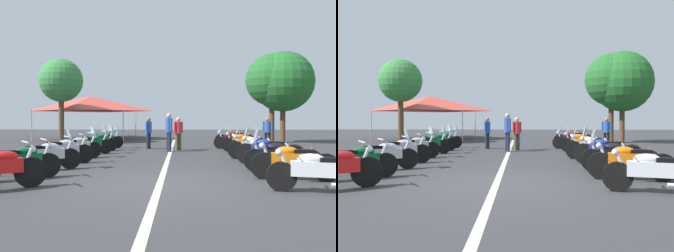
{
  "view_description": "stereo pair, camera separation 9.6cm",
  "coord_description": "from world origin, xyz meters",
  "views": [
    {
      "loc": [
        -7.56,
        -0.49,
        1.49
      ],
      "look_at": [
        4.96,
        0.0,
        1.23
      ],
      "focal_mm": 35.87,
      "sensor_mm": 36.0,
      "label": 1
    },
    {
      "loc": [
        -7.56,
        -0.58,
        1.49
      ],
      "look_at": [
        4.96,
        0.0,
        1.23
      ],
      "focal_mm": 35.87,
      "sensor_mm": 36.0,
      "label": 2
    }
  ],
  "objects": [
    {
      "name": "roadside_tree_0",
      "position": [
        12.75,
        6.86,
        3.83
      ],
      "size": [
        2.63,
        2.63,
        5.18
      ],
      "color": "brown",
      "rests_on": "ground_plane"
    },
    {
      "name": "roadside_tree_2",
      "position": [
        13.87,
        -6.22,
        3.95
      ],
      "size": [
        3.3,
        3.3,
        5.62
      ],
      "color": "brown",
      "rests_on": "ground_plane"
    },
    {
      "name": "motorcycle_left_row_5",
      "position": [
        6.46,
        3.36,
        0.46
      ],
      "size": [
        1.06,
        1.83,
        1.2
      ],
      "rotation": [
        0.0,
        0.0,
        -1.1
      ],
      "color": "black",
      "rests_on": "ground_plane"
    },
    {
      "name": "event_tent",
      "position": [
        17.28,
        6.35,
        2.65
      ],
      "size": [
        6.78,
        6.78,
        3.2
      ],
      "color": "#E54C3F",
      "rests_on": "ground_plane"
    },
    {
      "name": "motorcycle_left_row_6",
      "position": [
        7.77,
        3.37,
        0.46
      ],
      "size": [
        1.25,
        1.75,
        1.19
      ],
      "rotation": [
        0.0,
        0.0,
        -0.97
      ],
      "color": "black",
      "rests_on": "ground_plane"
    },
    {
      "name": "motorcycle_left_row_3",
      "position": [
        3.39,
        3.47,
        0.46
      ],
      "size": [
        1.13,
        1.98,
        1.0
      ],
      "rotation": [
        0.0,
        0.0,
        -1.1
      ],
      "color": "black",
      "rests_on": "ground_plane"
    },
    {
      "name": "motorcycle_right_row_4",
      "position": [
        4.92,
        -3.26,
        0.48
      ],
      "size": [
        0.77,
        2.13,
        1.22
      ],
      "rotation": [
        0.0,
        0.0,
        1.39
      ],
      "color": "black",
      "rests_on": "ground_plane"
    },
    {
      "name": "roadside_tree_1",
      "position": [
        13.78,
        -6.89,
        3.84
      ],
      "size": [
        3.78,
        3.78,
        5.74
      ],
      "color": "brown",
      "rests_on": "ground_plane"
    },
    {
      "name": "bystander_0",
      "position": [
        10.37,
        -5.07,
        0.92
      ],
      "size": [
        0.32,
        0.48,
        1.58
      ],
      "rotation": [
        0.0,
        0.0,
        2.68
      ],
      "color": "black",
      "rests_on": "ground_plane"
    },
    {
      "name": "motorcycle_left_row_1",
      "position": [
        0.48,
        3.46,
        0.45
      ],
      "size": [
        1.28,
        1.71,
        0.99
      ],
      "rotation": [
        0.0,
        0.0,
        -0.95
      ],
      "color": "black",
      "rests_on": "ground_plane"
    },
    {
      "name": "motorcycle_right_row_1",
      "position": [
        0.68,
        -3.22,
        0.47
      ],
      "size": [
        0.78,
        2.08,
        1.01
      ],
      "rotation": [
        0.0,
        0.0,
        1.38
      ],
      "color": "black",
      "rests_on": "ground_plane"
    },
    {
      "name": "lane_centre_stripe",
      "position": [
        4.89,
        0.0,
        0.0
      ],
      "size": [
        23.01,
        0.16,
        0.01
      ],
      "primitive_type": "cube",
      "color": "beige",
      "rests_on": "ground_plane"
    },
    {
      "name": "motorcycle_left_row_2",
      "position": [
        1.95,
        3.45,
        0.46
      ],
      "size": [
        1.21,
        1.91,
        1.2
      ],
      "rotation": [
        0.0,
        0.0,
        -1.04
      ],
      "color": "black",
      "rests_on": "ground_plane"
    },
    {
      "name": "motorcycle_right_row_7",
      "position": [
        9.2,
        -3.18,
        0.45
      ],
      "size": [
        0.86,
        2.14,
        0.99
      ],
      "rotation": [
        0.0,
        0.0,
        1.33
      ],
      "color": "black",
      "rests_on": "ground_plane"
    },
    {
      "name": "motorcycle_right_row_3",
      "position": [
        3.56,
        -3.37,
        0.48
      ],
      "size": [
        0.93,
        2.14,
        1.23
      ],
      "rotation": [
        0.0,
        0.0,
        1.26
      ],
      "color": "black",
      "rests_on": "ground_plane"
    },
    {
      "name": "traffic_cone_1",
      "position": [
        4.36,
        -4.48,
        0.29
      ],
      "size": [
        0.36,
        0.36,
        0.61
      ],
      "color": "orange",
      "rests_on": "ground_plane"
    },
    {
      "name": "motorcycle_right_row_6",
      "position": [
        7.8,
        -3.33,
        0.46
      ],
      "size": [
        0.72,
        2.05,
        1.2
      ],
      "rotation": [
        0.0,
        0.0,
        1.43
      ],
      "color": "black",
      "rests_on": "ground_plane"
    },
    {
      "name": "motorcycle_left_row_4",
      "position": [
        4.8,
        3.46,
        0.46
      ],
      "size": [
        1.36,
        1.77,
        1.2
      ],
      "rotation": [
        0.0,
        0.0,
        -0.93
      ],
      "color": "black",
      "rests_on": "ground_plane"
    },
    {
      "name": "motorcycle_right_row_5",
      "position": [
        6.44,
        -3.39,
        0.45
      ],
      "size": [
        0.91,
        1.95,
        0.98
      ],
      "rotation": [
        0.0,
        0.0,
        1.26
      ],
      "color": "black",
      "rests_on": "ground_plane"
    },
    {
      "name": "motorcycle_right_row_2",
      "position": [
        1.98,
        -3.31,
        0.47
      ],
      "size": [
        0.73,
        2.15,
        1.21
      ],
      "rotation": [
        0.0,
        0.0,
        1.42
      ],
      "color": "black",
      "rests_on": "ground_plane"
    },
    {
      "name": "traffic_cone_2",
      "position": [
        1.85,
        4.68,
        0.29
      ],
      "size": [
        0.36,
        0.36,
        0.61
      ],
      "color": "orange",
      "rests_on": "ground_plane"
    },
    {
      "name": "ground_plane",
      "position": [
        0.0,
        0.0,
        0.0
      ],
      "size": [
        80.0,
        80.0,
        0.0
      ],
      "primitive_type": "plane",
      "color": "#38383A"
    },
    {
      "name": "motorcycle_right_row_8",
      "position": [
        10.68,
        -3.35,
        0.48
      ],
      "size": [
        0.75,
        2.12,
        1.23
      ],
      "rotation": [
        0.0,
        0.0,
        1.4
      ],
      "color": "black",
      "rests_on": "ground_plane"
    },
    {
      "name": "motorcycle_left_row_7",
      "position": [
        9.28,
        3.46,
        0.46
      ],
      "size": [
        1.09,
        1.98,
        1.2
      ],
      "rotation": [
        0.0,
        0.0,
        -1.13
      ],
      "color": "black",
      "rests_on": "ground_plane"
    },
    {
      "name": "bystander_1",
      "position": [
        9.23,
        1.15,
        0.92
      ],
      "size": [
        0.5,
        0.32,
        1.58
      ],
      "rotation": [
        0.0,
        0.0,
        4.35
      ],
      "color": "#1E2338",
      "rests_on": "ground_plane"
    },
    {
      "name": "traffic_cone_0",
      "position": [
        3.5,
        -4.74,
        0.29
      ],
      "size": [
        0.36,
        0.36,
        0.61
      ],
      "color": "orange",
      "rests_on": "ground_plane"
    },
    {
      "name": "motorcycle_right_row_0",
      "position": [
        -0.75,
        -3.26,
        0.45
      ],
      "size": [
        0.85,
        2.07,
        0.99
      ],
      "rotation": [
        0.0,
        0.0,
        1.33
      ],
      "color": "black",
      "rests_on": "ground_plane"
    },
    {
      "name": "bystander_3",
      "position": [
        7.77,
        0.06,
        1.04
      ],
      "size": [
        0.48,
        0.32,
        1.77
      ],
      "rotation": [
        0.0,
        0.0,
        5.21
      ],
      "color": "#1E2338",
      "rests_on": "ground_plane"
    },
    {
      "name": "bystander_2",
      "position": [
        8.5,
        -0.36,
        0.92
      ],
      "size": [
        0.37,
        0.43,
        1.58
      ],
      "rotation": [
        0.0,
        0.0,
        0.68
      ],
      "color": "brown",
      "rests_on": "ground_plane"
    }
  ]
}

